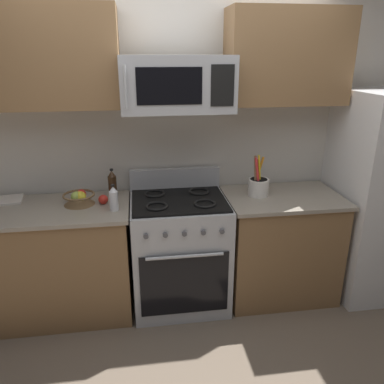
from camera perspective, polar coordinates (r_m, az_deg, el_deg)
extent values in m
plane|color=#6B5B4C|center=(2.89, -0.03, -23.80)|extent=(16.00, 16.00, 0.00)
cube|color=beige|center=(3.26, -2.84, 7.57)|extent=(8.00, 0.10, 2.60)
cube|color=olive|center=(3.24, -18.94, -9.96)|extent=(1.07, 0.62, 0.88)
cube|color=gray|center=(3.05, -19.89, -2.50)|extent=(1.11, 0.66, 0.03)
cube|color=#B2B5BA|center=(3.18, -1.88, -9.04)|extent=(0.76, 0.66, 0.91)
cube|color=black|center=(2.95, -1.10, -13.69)|extent=(0.67, 0.01, 0.51)
cylinder|color=#B2B5BA|center=(2.79, -1.07, -9.63)|extent=(0.57, 0.02, 0.02)
cube|color=black|center=(2.99, -1.97, -1.25)|extent=(0.73, 0.59, 0.02)
cube|color=#B2B5BA|center=(3.24, -2.58, 2.00)|extent=(0.76, 0.06, 0.18)
torus|color=black|center=(2.84, -5.33, -2.13)|extent=(0.17, 0.17, 0.02)
torus|color=black|center=(2.88, 1.94, -1.74)|extent=(0.17, 0.17, 0.02)
torus|color=black|center=(3.10, -5.62, -0.23)|extent=(0.17, 0.17, 0.02)
torus|color=black|center=(3.13, 1.06, 0.10)|extent=(0.17, 0.17, 0.02)
cylinder|color=#4C4C51|center=(2.71, -6.92, -6.61)|extent=(0.04, 0.02, 0.04)
cylinder|color=#4C4C51|center=(2.72, -4.02, -6.46)|extent=(0.04, 0.02, 0.04)
cylinder|color=#4C4C51|center=(2.73, -1.14, -6.29)|extent=(0.04, 0.02, 0.04)
cylinder|color=#4C4C51|center=(2.75, 1.71, -6.10)|extent=(0.04, 0.02, 0.04)
cylinder|color=#4C4C51|center=(2.77, 4.51, -5.91)|extent=(0.04, 0.02, 0.04)
cube|color=olive|center=(3.38, 12.92, -8.02)|extent=(0.90, 0.62, 0.88)
cube|color=gray|center=(3.20, 13.55, -0.79)|extent=(0.94, 0.66, 0.03)
cube|color=#B2B5BA|center=(2.82, -2.27, 15.89)|extent=(0.80, 0.40, 0.39)
cube|color=black|center=(2.61, -3.40, 15.54)|extent=(0.44, 0.01, 0.24)
cube|color=black|center=(2.67, 4.60, 15.61)|extent=(0.16, 0.01, 0.27)
cylinder|color=#B2B5BA|center=(2.58, -9.96, 15.23)|extent=(0.02, 0.02, 0.27)
cube|color=olive|center=(3.02, -21.85, 18.18)|extent=(1.10, 0.34, 0.70)
cube|color=olive|center=(3.17, 14.07, 18.98)|extent=(0.93, 0.34, 0.70)
cylinder|color=white|center=(3.14, 9.90, 0.71)|extent=(0.17, 0.17, 0.14)
cylinder|color=black|center=(3.14, 9.92, 0.90)|extent=(0.14, 0.14, 0.12)
cylinder|color=black|center=(3.11, 9.80, 2.05)|extent=(0.02, 0.04, 0.24)
cylinder|color=olive|center=(3.08, 9.50, 2.57)|extent=(0.03, 0.05, 0.31)
cylinder|color=red|center=(3.10, 9.74, 2.36)|extent=(0.03, 0.06, 0.28)
cylinder|color=yellow|center=(3.10, 10.10, 2.70)|extent=(0.05, 0.03, 0.31)
cylinder|color=red|center=(3.07, 9.82, 2.38)|extent=(0.06, 0.05, 0.30)
cylinder|color=orange|center=(3.14, 9.88, 2.71)|extent=(0.09, 0.03, 0.28)
cone|color=brown|center=(3.04, -16.55, -1.09)|extent=(0.24, 0.24, 0.08)
torus|color=brown|center=(3.03, -16.62, -0.42)|extent=(0.24, 0.24, 0.02)
sphere|color=red|center=(3.06, -16.26, -0.33)|extent=(0.08, 0.08, 0.08)
sphere|color=orange|center=(3.03, -16.61, -0.56)|extent=(0.07, 0.07, 0.07)
sphere|color=yellow|center=(3.01, -16.32, -0.64)|extent=(0.08, 0.08, 0.08)
sphere|color=#9EB74C|center=(3.02, -16.97, -0.67)|extent=(0.08, 0.08, 0.08)
sphere|color=red|center=(3.00, -13.16, -1.09)|extent=(0.07, 0.07, 0.07)
cube|color=silver|center=(3.33, -26.52, -1.14)|extent=(0.32, 0.25, 0.02)
cylinder|color=silver|center=(2.85, -11.63, -1.31)|extent=(0.07, 0.07, 0.15)
cone|color=silver|center=(2.82, -11.76, 0.46)|extent=(0.06, 0.06, 0.04)
cylinder|color=black|center=(2.81, -11.80, 0.99)|extent=(0.03, 0.03, 0.01)
cylinder|color=#382314|center=(3.13, -11.81, 0.83)|extent=(0.07, 0.07, 0.17)
cone|color=#382314|center=(3.10, -11.96, 2.74)|extent=(0.06, 0.06, 0.05)
cylinder|color=black|center=(3.09, -12.00, 3.28)|extent=(0.03, 0.03, 0.01)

